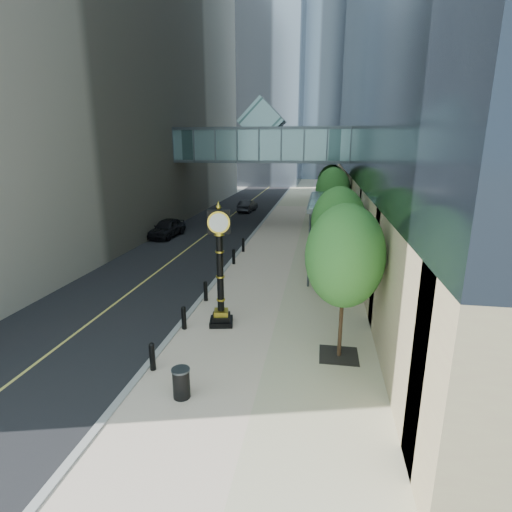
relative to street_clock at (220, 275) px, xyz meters
The scene contains 14 objects.
ground 5.56m from the street_clock, 75.33° to the right, with size 320.00×320.00×0.00m, color gray.
road 35.64m from the street_clock, 99.25° to the left, with size 8.00×180.00×0.02m, color black.
sidewalk 35.25m from the street_clock, 86.28° to the left, with size 8.00×180.00×0.06m, color #C9B19B.
curb 35.21m from the street_clock, 92.80° to the left, with size 0.25×180.00×0.07m, color gray.
distant_tower_c 119.09m from the street_clock, 92.35° to the left, with size 22.00×22.00×65.00m, color #95A5BC.
skywalk 23.79m from the street_clock, 94.25° to the left, with size 17.00×4.20×5.80m.
entrance_canopy 10.44m from the street_clock, 62.38° to the left, with size 3.00×8.00×4.38m.
bollard_row 4.69m from the street_clock, 109.07° to the left, with size 0.20×16.20×0.90m.
street_trees 12.54m from the street_clock, 66.92° to the left, with size 2.80×28.74×5.76m.
street_clock is the anchor object (origin of this frame).
trash_bin 5.51m from the street_clock, 89.15° to the right, with size 0.52×0.52×0.90m, color black.
pedestrian 6.66m from the street_clock, 31.82° to the left, with size 0.57×0.38×1.57m, color #A29B94.
car_near 18.29m from the street_clock, 118.57° to the left, with size 1.80×4.48×1.53m, color black.
car_far 30.57m from the street_clock, 98.42° to the left, with size 1.41×4.05×1.33m, color black.
Camera 1 is at (2.74, -10.37, 7.45)m, focal length 28.00 mm.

